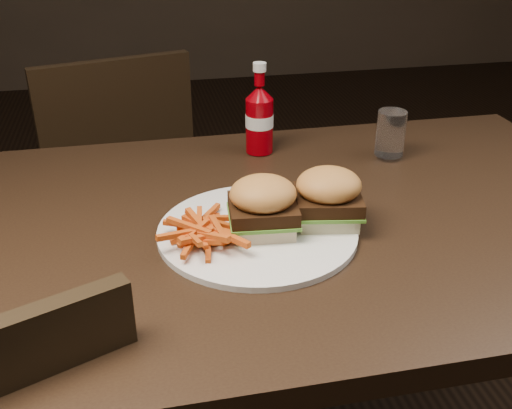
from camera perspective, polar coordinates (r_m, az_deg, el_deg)
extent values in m
cube|color=black|center=(1.07, 5.58, -1.58)|extent=(1.20, 0.80, 0.04)
cube|color=black|center=(1.88, -13.65, 1.12)|extent=(0.52, 0.52, 0.04)
cylinder|color=white|center=(0.98, 0.12, -2.60)|extent=(0.33, 0.33, 0.01)
cube|color=beige|center=(0.97, 0.66, -1.92)|extent=(0.10, 0.10, 0.02)
cube|color=beige|center=(1.00, 6.78, -1.02)|extent=(0.11, 0.11, 0.02)
cylinder|color=#7D0007|center=(1.27, 0.33, 7.52)|extent=(0.07, 0.07, 0.12)
cylinder|color=white|center=(1.28, 12.70, 6.65)|extent=(0.08, 0.08, 0.09)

